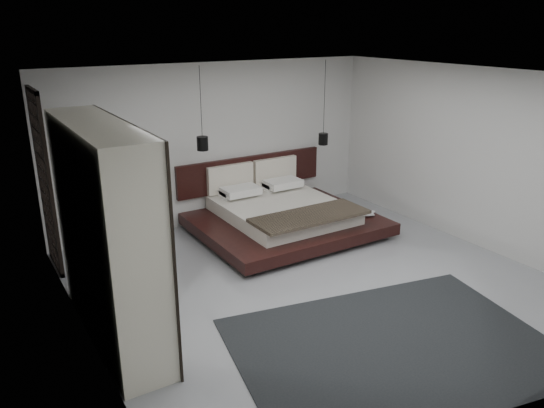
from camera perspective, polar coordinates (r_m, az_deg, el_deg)
floor at (r=7.44m, az=4.76°, el=-8.47°), size 6.00×6.00×0.00m
ceiling at (r=6.64m, az=5.43°, el=13.52°), size 6.00×6.00×0.00m
wall_back at (r=9.41m, az=-5.92°, el=6.46°), size 6.00×0.00×6.00m
wall_front at (r=5.01m, az=26.06°, el=-6.90°), size 6.00×0.00×6.00m
wall_left at (r=5.74m, az=-19.81°, el=-2.83°), size 0.00×6.00×6.00m
wall_right at (r=8.98m, az=20.71°, el=4.72°), size 0.00×6.00×6.00m
lattice_screen at (r=8.09m, az=-23.23°, el=2.18°), size 0.05×0.90×2.60m
bed at (r=9.10m, az=1.04°, el=-1.12°), size 2.94×2.46×1.10m
book_lower at (r=9.28m, az=9.59°, el=-1.04°), size 0.35×0.39×0.03m
book_upper at (r=9.24m, az=9.62°, el=-0.98°), size 0.29×0.33×0.02m
pendant_left at (r=8.59m, az=-7.49°, el=6.49°), size 0.18×0.18×1.32m
pendant_right at (r=9.84m, az=5.53°, el=7.01°), size 0.17×0.17×1.51m
wardrobe at (r=6.06m, az=-17.33°, el=-3.14°), size 0.59×2.51×2.46m
rug at (r=6.24m, az=13.00°, el=-14.74°), size 3.90×3.11×0.01m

